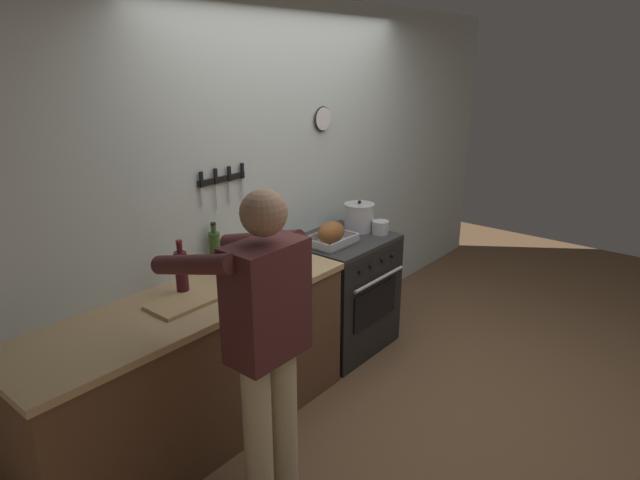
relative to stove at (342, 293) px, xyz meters
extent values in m
plane|color=brown|center=(-0.22, -0.99, -0.45)|extent=(8.00, 8.00, 0.00)
cube|color=silver|center=(-0.22, 0.36, 0.85)|extent=(6.00, 0.10, 2.60)
cube|color=black|center=(-0.88, 0.30, 1.01)|extent=(0.37, 0.02, 0.04)
cube|color=silver|center=(-1.05, 0.29, 0.93)|extent=(0.02, 0.00, 0.12)
cube|color=black|center=(-1.05, 0.29, 1.04)|extent=(0.02, 0.02, 0.10)
cube|color=silver|center=(-0.94, 0.29, 0.91)|extent=(0.01, 0.00, 0.16)
cube|color=black|center=(-0.94, 0.29, 1.04)|extent=(0.02, 0.02, 0.10)
cube|color=silver|center=(-0.82, 0.29, 0.92)|extent=(0.02, 0.00, 0.14)
cube|color=black|center=(-0.82, 0.29, 1.04)|extent=(0.02, 0.02, 0.09)
cube|color=silver|center=(-0.71, 0.29, 0.92)|extent=(0.02, 0.00, 0.13)
cube|color=black|center=(-0.71, 0.29, 1.04)|extent=(0.02, 0.02, 0.10)
cylinder|color=white|center=(0.12, 0.29, 1.30)|extent=(0.17, 0.02, 0.17)
torus|color=black|center=(0.12, 0.29, 1.30)|extent=(0.19, 0.02, 0.19)
cube|color=brown|center=(-1.42, 0.00, -0.02)|extent=(2.00, 0.62, 0.86)
cube|color=tan|center=(-1.42, 0.00, 0.43)|extent=(2.03, 0.65, 0.04)
cube|color=black|center=(0.00, 0.00, -0.02)|extent=(0.76, 0.62, 0.87)
cube|color=black|center=(0.00, -0.31, 0.00)|extent=(0.53, 0.01, 0.28)
cube|color=#2D2D2D|center=(0.00, 0.00, 0.43)|extent=(0.76, 0.62, 0.03)
cylinder|color=black|center=(-0.21, -0.32, 0.33)|extent=(0.04, 0.02, 0.04)
cylinder|color=black|center=(-0.08, -0.32, 0.33)|extent=(0.04, 0.02, 0.04)
cylinder|color=black|center=(0.08, -0.32, 0.33)|extent=(0.04, 0.02, 0.04)
cylinder|color=black|center=(0.21, -0.32, 0.33)|extent=(0.04, 0.02, 0.04)
cylinder|color=silver|center=(0.00, -0.34, 0.21)|extent=(0.61, 0.02, 0.02)
cylinder|color=#C6B793|center=(-1.59, -0.70, -0.02)|extent=(0.14, 0.14, 0.86)
cylinder|color=#C6B793|center=(-1.41, -0.70, -0.02)|extent=(0.14, 0.14, 0.86)
cube|color=#4C2323|center=(-1.50, -0.70, 0.69)|extent=(0.38, 0.22, 0.56)
sphere|color=#9E755B|center=(-1.50, -0.70, 1.10)|extent=(0.21, 0.21, 0.21)
cylinder|color=#4C2323|center=(-1.71, -0.46, 0.87)|extent=(0.09, 0.55, 0.22)
cylinder|color=#4C2323|center=(-1.29, -0.46, 0.87)|extent=(0.09, 0.55, 0.22)
cube|color=#B7B7BC|center=(-0.16, -0.02, 0.46)|extent=(0.34, 0.25, 0.01)
cube|color=#B7B7BC|center=(-0.16, -0.15, 0.49)|extent=(0.34, 0.01, 0.05)
cube|color=#B7B7BC|center=(-0.16, 0.10, 0.49)|extent=(0.34, 0.01, 0.05)
cube|color=#B7B7BC|center=(-0.33, -0.02, 0.49)|extent=(0.01, 0.25, 0.05)
cube|color=#B7B7BC|center=(0.01, -0.02, 0.49)|extent=(0.01, 0.25, 0.05)
ellipsoid|color=brown|center=(-0.16, -0.02, 0.54)|extent=(0.23, 0.17, 0.16)
cylinder|color=#B7B7BC|center=(0.24, 0.02, 0.55)|extent=(0.23, 0.23, 0.20)
cylinder|color=#B2B2B7|center=(0.24, 0.02, 0.66)|extent=(0.24, 0.24, 0.01)
sphere|color=black|center=(0.24, 0.02, 0.68)|extent=(0.03, 0.03, 0.03)
cylinder|color=#B7B7BC|center=(0.27, -0.16, 0.50)|extent=(0.13, 0.13, 0.10)
cube|color=tan|center=(-1.47, -0.01, 0.46)|extent=(0.36, 0.24, 0.02)
cylinder|color=#385623|center=(-1.01, 0.25, 0.57)|extent=(0.07, 0.07, 0.24)
cylinder|color=#385623|center=(-1.01, 0.25, 0.72)|extent=(0.03, 0.03, 0.05)
cylinder|color=black|center=(-1.01, 0.25, 0.75)|extent=(0.04, 0.04, 0.01)
cylinder|color=#338CCC|center=(-0.61, 0.07, 0.54)|extent=(0.06, 0.06, 0.18)
cylinder|color=#338CCC|center=(-0.61, 0.07, 0.65)|extent=(0.03, 0.03, 0.04)
cylinder|color=white|center=(-0.61, 0.07, 0.68)|extent=(0.03, 0.03, 0.01)
cylinder|color=black|center=(-1.01, 0.07, 0.53)|extent=(0.06, 0.06, 0.17)
cylinder|color=black|center=(-1.01, 0.07, 0.63)|extent=(0.02, 0.02, 0.04)
cylinder|color=#B21919|center=(-1.01, 0.07, 0.66)|extent=(0.03, 0.03, 0.01)
cylinder|color=#47141E|center=(-1.38, 0.11, 0.58)|extent=(0.07, 0.07, 0.25)
cylinder|color=#47141E|center=(-1.38, 0.11, 0.73)|extent=(0.03, 0.03, 0.06)
cylinder|color=maroon|center=(-1.38, 0.11, 0.76)|extent=(0.04, 0.04, 0.01)
camera|label=1|loc=(-3.05, -2.29, 1.73)|focal=30.02mm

